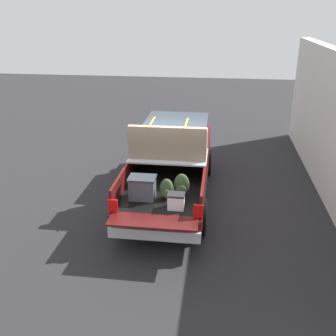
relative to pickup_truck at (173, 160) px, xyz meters
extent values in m
plane|color=#262628|center=(-0.36, 0.00, -0.95)|extent=(40.00, 40.00, 0.00)
cube|color=#470F0F|center=(-0.36, 0.00, -0.33)|extent=(5.50, 1.92, 0.46)
cube|color=black|center=(-1.56, 0.00, -0.08)|extent=(2.80, 1.80, 0.04)
cube|color=#470F0F|center=(-1.56, 0.93, 0.15)|extent=(2.80, 0.06, 0.50)
cube|color=#470F0F|center=(-1.56, -0.93, 0.15)|extent=(2.80, 0.06, 0.50)
cube|color=#470F0F|center=(-0.19, 0.00, 0.15)|extent=(0.06, 1.80, 0.50)
cube|color=#470F0F|center=(-3.23, 0.00, -0.08)|extent=(0.55, 1.80, 0.04)
cube|color=#B2B2B7|center=(-0.78, 0.00, 0.42)|extent=(1.25, 1.92, 0.04)
cube|color=#470F0F|center=(0.99, 0.00, 0.15)|extent=(2.30, 1.92, 0.50)
cube|color=#2D3842|center=(0.89, 0.00, 0.64)|extent=(1.94, 1.76, 0.48)
cube|color=#470F0F|center=(2.34, 0.00, 0.09)|extent=(0.40, 1.82, 0.38)
cube|color=#B2B2B7|center=(-3.08, 0.00, -0.44)|extent=(0.24, 1.92, 0.24)
cube|color=red|center=(-2.98, 0.88, 0.08)|extent=(0.06, 0.20, 0.28)
cube|color=red|center=(-2.98, -0.88, 0.08)|extent=(0.06, 0.20, 0.28)
cylinder|color=black|center=(1.39, 0.88, -0.54)|extent=(0.83, 0.30, 0.83)
cylinder|color=black|center=(1.39, -0.88, -0.54)|extent=(0.83, 0.30, 0.83)
cylinder|color=black|center=(-2.11, 0.88, -0.54)|extent=(0.83, 0.30, 0.83)
cylinder|color=black|center=(-2.11, -0.88, -0.54)|extent=(0.83, 0.30, 0.83)
cube|color=#474C56|center=(-2.27, 0.39, 0.17)|extent=(0.40, 0.55, 0.46)
cube|color=#31353C|center=(-2.27, 0.39, 0.42)|extent=(0.44, 0.59, 0.05)
ellipsoid|color=#384728|center=(-2.22, -0.14, 0.17)|extent=(0.20, 0.30, 0.47)
ellipsoid|color=#384728|center=(-2.33, -0.14, 0.10)|extent=(0.09, 0.21, 0.21)
ellipsoid|color=#384728|center=(-2.01, -0.45, 0.20)|extent=(0.20, 0.34, 0.52)
ellipsoid|color=#384728|center=(-2.12, -0.45, 0.12)|extent=(0.09, 0.24, 0.23)
cube|color=white|center=(-2.66, -0.40, 0.09)|extent=(0.26, 0.34, 0.30)
cube|color=#262628|center=(-2.66, -0.40, 0.26)|extent=(0.28, 0.36, 0.04)
cube|color=#84705B|center=(-0.78, 0.00, 0.65)|extent=(0.81, 1.88, 0.42)
cube|color=#84705B|center=(-1.11, 0.00, 1.06)|extent=(0.16, 1.88, 0.40)
cube|color=#84705B|center=(-0.73, 0.84, 0.97)|extent=(0.57, 0.20, 0.22)
cube|color=#84705B|center=(-0.73, -0.84, 0.97)|extent=(0.57, 0.20, 0.22)
cube|color=yellow|center=(-0.78, 0.42, 1.27)|extent=(0.91, 0.03, 0.02)
cube|color=yellow|center=(-0.78, -0.42, 1.27)|extent=(0.91, 0.03, 0.02)
camera|label=1|loc=(-9.97, -1.20, 3.85)|focal=42.11mm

